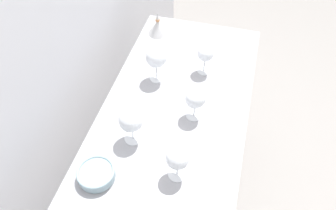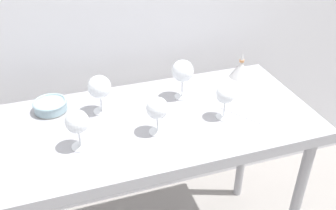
{
  "view_description": "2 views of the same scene",
  "coord_description": "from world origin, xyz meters",
  "px_view_note": "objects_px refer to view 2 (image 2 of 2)",
  "views": [
    {
      "loc": [
        -0.95,
        -0.23,
        2.05
      ],
      "look_at": [
        -0.02,
        0.02,
        0.96
      ],
      "focal_mm": 35.83,
      "sensor_mm": 36.0,
      "label": 1
    },
    {
      "loc": [
        -0.34,
        -1.25,
        1.79
      ],
      "look_at": [
        0.07,
        -0.03,
        0.97
      ],
      "focal_mm": 39.51,
      "sensor_mm": 36.0,
      "label": 2
    }
  ],
  "objects_px": {
    "wine_glass_near_left": "(77,123)",
    "decanter_funnel": "(241,69)",
    "wine_glass_far_left": "(99,88)",
    "tasting_sheet_upper": "(251,107)",
    "wine_glass_near_right": "(226,95)",
    "wine_glass_far_right": "(183,72)",
    "wine_glass_near_center": "(158,109)",
    "tasting_bowl": "(50,106)"
  },
  "relations": [
    {
      "from": "wine_glass_near_left",
      "to": "decanter_funnel",
      "type": "bearing_deg",
      "value": 20.76
    },
    {
      "from": "wine_glass_near_left",
      "to": "wine_glass_far_left",
      "type": "height_order",
      "value": "wine_glass_far_left"
    },
    {
      "from": "wine_glass_near_left",
      "to": "decanter_funnel",
      "type": "height_order",
      "value": "wine_glass_near_left"
    },
    {
      "from": "wine_glass_near_left",
      "to": "tasting_sheet_upper",
      "type": "bearing_deg",
      "value": 3.16
    },
    {
      "from": "wine_glass_near_right",
      "to": "wine_glass_far_right",
      "type": "height_order",
      "value": "wine_glass_far_right"
    },
    {
      "from": "wine_glass_far_right",
      "to": "wine_glass_far_left",
      "type": "relative_size",
      "value": 1.07
    },
    {
      "from": "tasting_sheet_upper",
      "to": "tasting_bowl",
      "type": "height_order",
      "value": "tasting_bowl"
    },
    {
      "from": "tasting_sheet_upper",
      "to": "tasting_bowl",
      "type": "distance_m",
      "value": 0.88
    },
    {
      "from": "wine_glass_near_right",
      "to": "wine_glass_near_left",
      "type": "bearing_deg",
      "value": -178.89
    },
    {
      "from": "wine_glass_far_left",
      "to": "tasting_sheet_upper",
      "type": "xyz_separation_m",
      "value": [
        0.64,
        -0.18,
        -0.12
      ]
    },
    {
      "from": "wine_glass_far_right",
      "to": "tasting_sheet_upper",
      "type": "xyz_separation_m",
      "value": [
        0.26,
        -0.18,
        -0.13
      ]
    },
    {
      "from": "wine_glass_near_right",
      "to": "tasting_bowl",
      "type": "xyz_separation_m",
      "value": [
        -0.7,
        0.28,
        -0.08
      ]
    },
    {
      "from": "tasting_bowl",
      "to": "wine_glass_near_center",
      "type": "bearing_deg",
      "value": -36.43
    },
    {
      "from": "wine_glass_near_right",
      "to": "wine_glass_far_left",
      "type": "relative_size",
      "value": 0.89
    },
    {
      "from": "tasting_sheet_upper",
      "to": "wine_glass_far_left",
      "type": "bearing_deg",
      "value": 131.58
    },
    {
      "from": "tasting_sheet_upper",
      "to": "decanter_funnel",
      "type": "height_order",
      "value": "decanter_funnel"
    },
    {
      "from": "wine_glass_near_right",
      "to": "wine_glass_far_left",
      "type": "distance_m",
      "value": 0.53
    },
    {
      "from": "wine_glass_near_center",
      "to": "tasting_sheet_upper",
      "type": "height_order",
      "value": "wine_glass_near_center"
    },
    {
      "from": "wine_glass_far_left",
      "to": "decanter_funnel",
      "type": "bearing_deg",
      "value": 7.91
    },
    {
      "from": "wine_glass_far_left",
      "to": "tasting_bowl",
      "type": "height_order",
      "value": "wine_glass_far_left"
    },
    {
      "from": "wine_glass_far_right",
      "to": "wine_glass_near_left",
      "type": "relative_size",
      "value": 1.15
    },
    {
      "from": "decanter_funnel",
      "to": "wine_glass_near_left",
      "type": "bearing_deg",
      "value": -159.24
    },
    {
      "from": "wine_glass_far_right",
      "to": "tasting_bowl",
      "type": "distance_m",
      "value": 0.6
    },
    {
      "from": "wine_glass_near_right",
      "to": "wine_glass_near_left",
      "type": "distance_m",
      "value": 0.6
    },
    {
      "from": "wine_glass_near_left",
      "to": "wine_glass_near_center",
      "type": "height_order",
      "value": "wine_glass_near_left"
    },
    {
      "from": "wine_glass_near_center",
      "to": "decanter_funnel",
      "type": "xyz_separation_m",
      "value": [
        0.54,
        0.32,
        -0.07
      ]
    },
    {
      "from": "wine_glass_far_left",
      "to": "tasting_bowl",
      "type": "xyz_separation_m",
      "value": [
        -0.21,
        0.07,
        -0.09
      ]
    },
    {
      "from": "wine_glass_near_right",
      "to": "wine_glass_far_left",
      "type": "xyz_separation_m",
      "value": [
        -0.49,
        0.21,
        0.01
      ]
    },
    {
      "from": "wine_glass_near_right",
      "to": "wine_glass_near_center",
      "type": "bearing_deg",
      "value": -177.51
    },
    {
      "from": "wine_glass_near_left",
      "to": "tasting_sheet_upper",
      "type": "height_order",
      "value": "wine_glass_near_left"
    },
    {
      "from": "wine_glass_near_right",
      "to": "tasting_sheet_upper",
      "type": "bearing_deg",
      "value": 11.29
    },
    {
      "from": "wine_glass_far_right",
      "to": "wine_glass_near_left",
      "type": "height_order",
      "value": "wine_glass_far_right"
    },
    {
      "from": "wine_glass_near_right",
      "to": "decanter_funnel",
      "type": "xyz_separation_m",
      "value": [
        0.24,
        0.31,
        -0.07
      ]
    },
    {
      "from": "wine_glass_near_right",
      "to": "wine_glass_near_center",
      "type": "xyz_separation_m",
      "value": [
        -0.3,
        -0.01,
        0.0
      ]
    },
    {
      "from": "wine_glass_near_right",
      "to": "wine_glass_far_left",
      "type": "bearing_deg",
      "value": 156.87
    },
    {
      "from": "wine_glass_far_left",
      "to": "wine_glass_far_right",
      "type": "bearing_deg",
      "value": 0.8
    },
    {
      "from": "wine_glass_near_left",
      "to": "decanter_funnel",
      "type": "distance_m",
      "value": 0.9
    },
    {
      "from": "wine_glass_near_right",
      "to": "wine_glass_near_center",
      "type": "relative_size",
      "value": 0.97
    },
    {
      "from": "wine_glass_far_left",
      "to": "decanter_funnel",
      "type": "distance_m",
      "value": 0.74
    },
    {
      "from": "wine_glass_near_left",
      "to": "decanter_funnel",
      "type": "relative_size",
      "value": 1.19
    },
    {
      "from": "wine_glass_far_left",
      "to": "wine_glass_near_left",
      "type": "bearing_deg",
      "value": -118.37
    },
    {
      "from": "wine_glass_near_center",
      "to": "decanter_funnel",
      "type": "bearing_deg",
      "value": 30.88
    }
  ]
}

